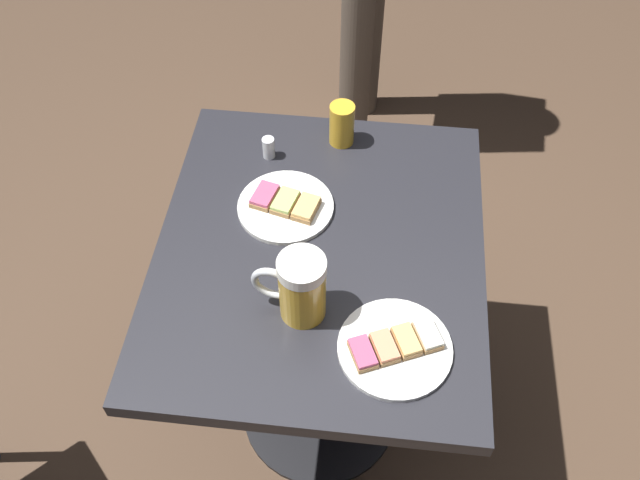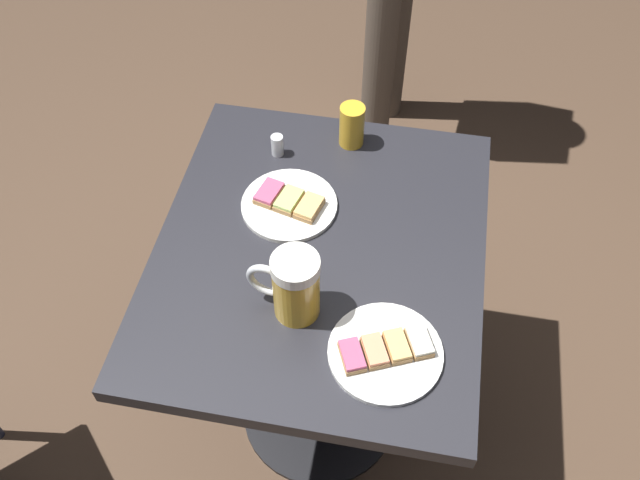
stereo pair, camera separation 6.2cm
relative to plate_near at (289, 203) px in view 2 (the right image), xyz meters
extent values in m
plane|color=#4C3828|center=(0.08, -0.09, -0.78)|extent=(6.00, 6.00, 0.00)
cylinder|color=black|center=(0.08, -0.09, -0.77)|extent=(0.44, 0.44, 0.01)
cylinder|color=black|center=(0.08, -0.09, -0.39)|extent=(0.09, 0.09, 0.74)
cube|color=#232328|center=(0.08, -0.09, -0.03)|extent=(0.66, 0.77, 0.04)
cylinder|color=white|center=(0.00, 0.00, 0.00)|extent=(0.20, 0.20, 0.01)
cube|color=#9E7547|center=(-0.05, 0.01, 0.01)|extent=(0.06, 0.08, 0.01)
cube|color=#BC4C70|center=(-0.05, 0.01, 0.02)|extent=(0.06, 0.07, 0.01)
cube|color=#9E7547|center=(0.00, 0.00, 0.01)|extent=(0.06, 0.08, 0.01)
cube|color=#ADC66B|center=(0.00, 0.00, 0.02)|extent=(0.06, 0.07, 0.01)
cube|color=#9E7547|center=(0.05, -0.01, 0.01)|extent=(0.06, 0.08, 0.01)
cube|color=#E5B266|center=(0.05, -0.01, 0.02)|extent=(0.06, 0.07, 0.01)
cylinder|color=white|center=(0.24, -0.31, 0.00)|extent=(0.21, 0.21, 0.01)
cube|color=#9E7547|center=(0.19, -0.34, 0.01)|extent=(0.06, 0.07, 0.01)
cube|color=#BC4C70|center=(0.19, -0.34, 0.02)|extent=(0.06, 0.07, 0.01)
cube|color=#9E7547|center=(0.22, -0.32, 0.01)|extent=(0.06, 0.07, 0.01)
cube|color=#EA8E66|center=(0.22, -0.32, 0.02)|extent=(0.06, 0.07, 0.01)
cube|color=#9E7547|center=(0.26, -0.30, 0.01)|extent=(0.06, 0.07, 0.01)
cube|color=#E5B266|center=(0.26, -0.30, 0.02)|extent=(0.06, 0.07, 0.01)
cube|color=#9E7547|center=(0.30, -0.29, 0.01)|extent=(0.06, 0.07, 0.01)
cube|color=white|center=(0.30, -0.29, 0.02)|extent=(0.06, 0.07, 0.01)
cylinder|color=gold|center=(0.07, -0.25, 0.05)|extent=(0.09, 0.09, 0.12)
cylinder|color=white|center=(0.07, -0.25, 0.13)|extent=(0.09, 0.09, 0.03)
torus|color=silver|center=(0.01, -0.24, 0.06)|extent=(0.08, 0.03, 0.08)
cylinder|color=gold|center=(0.10, 0.22, 0.04)|extent=(0.06, 0.06, 0.10)
cylinder|color=silver|center=(-0.06, 0.15, 0.02)|extent=(0.03, 0.03, 0.05)
cylinder|color=#51473D|center=(0.09, 1.03, -0.36)|extent=(0.11, 0.11, 0.84)
cylinder|color=#51473D|center=(0.11, 1.25, -0.36)|extent=(0.11, 0.11, 0.84)
camera|label=1|loc=(0.18, -0.93, 1.07)|focal=38.33mm
camera|label=2|loc=(0.24, -0.93, 1.07)|focal=38.33mm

